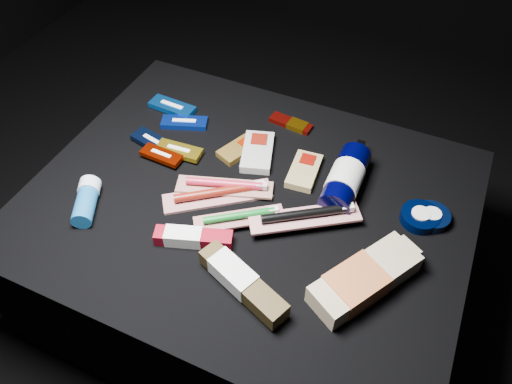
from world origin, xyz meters
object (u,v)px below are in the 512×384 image
at_px(lotion_bottle, 345,179).
at_px(bodywash_bottle, 363,280).
at_px(deodorant_stick, 86,201).
at_px(toothpaste_carton_red, 190,238).

xyz_separation_m(lotion_bottle, bodywash_bottle, (0.11, -0.23, -0.01)).
distance_m(bodywash_bottle, deodorant_stick, 0.61).
distance_m(lotion_bottle, deodorant_stick, 0.58).
relative_size(bodywash_bottle, deodorant_stick, 1.95).
xyz_separation_m(lotion_bottle, deodorant_stick, (-0.50, -0.29, -0.01)).
relative_size(bodywash_bottle, toothpaste_carton_red, 1.47).
bearing_deg(deodorant_stick, toothpaste_carton_red, -23.86).
distance_m(deodorant_stick, toothpaste_carton_red, 0.25).
bearing_deg(toothpaste_carton_red, deodorant_stick, 163.56).
bearing_deg(lotion_bottle, deodorant_stick, -151.22).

